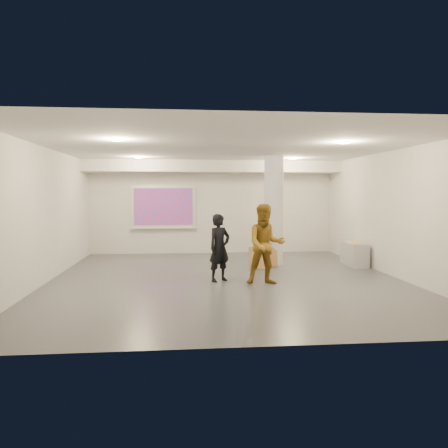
{
  "coord_description": "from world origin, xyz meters",
  "views": [
    {
      "loc": [
        -1.0,
        -9.94,
        1.98
      ],
      "look_at": [
        0.0,
        0.4,
        1.25
      ],
      "focal_mm": 35.0,
      "sensor_mm": 36.0,
      "label": 1
    }
  ],
  "objects": [
    {
      "name": "floor",
      "position": [
        0.0,
        0.0,
        0.0
      ],
      "size": [
        8.0,
        9.0,
        0.01
      ],
      "primitive_type": "cube",
      "color": "#3B3E44",
      "rests_on": "ground"
    },
    {
      "name": "ceiling",
      "position": [
        0.0,
        0.0,
        3.0
      ],
      "size": [
        8.0,
        9.0,
        0.01
      ],
      "primitive_type": "cube",
      "color": "silver",
      "rests_on": "floor"
    },
    {
      "name": "wall_back",
      "position": [
        0.0,
        4.5,
        1.5
      ],
      "size": [
        8.0,
        0.01,
        3.0
      ],
      "primitive_type": "cube",
      "color": "silver",
      "rests_on": "floor"
    },
    {
      "name": "wall_front",
      "position": [
        0.0,
        -4.5,
        1.5
      ],
      "size": [
        8.0,
        0.01,
        3.0
      ],
      "primitive_type": "cube",
      "color": "silver",
      "rests_on": "floor"
    },
    {
      "name": "wall_left",
      "position": [
        -4.0,
        0.0,
        1.5
      ],
      "size": [
        0.01,
        9.0,
        3.0
      ],
      "primitive_type": "cube",
      "color": "silver",
      "rests_on": "floor"
    },
    {
      "name": "wall_right",
      "position": [
        4.0,
        0.0,
        1.5
      ],
      "size": [
        0.01,
        9.0,
        3.0
      ],
      "primitive_type": "cube",
      "color": "silver",
      "rests_on": "floor"
    },
    {
      "name": "soffit_band",
      "position": [
        0.0,
        3.95,
        2.82
      ],
      "size": [
        8.0,
        1.1,
        0.36
      ],
      "primitive_type": "cube",
      "color": "silver",
      "rests_on": "ceiling"
    },
    {
      "name": "downlight_nw",
      "position": [
        -2.2,
        2.5,
        2.98
      ],
      "size": [
        0.22,
        0.22,
        0.02
      ],
      "primitive_type": "cylinder",
      "color": "#FFE482",
      "rests_on": "ceiling"
    },
    {
      "name": "downlight_ne",
      "position": [
        2.2,
        2.5,
        2.98
      ],
      "size": [
        0.22,
        0.22,
        0.02
      ],
      "primitive_type": "cylinder",
      "color": "#FFE482",
      "rests_on": "ceiling"
    },
    {
      "name": "downlight_sw",
      "position": [
        -2.2,
        -1.5,
        2.98
      ],
      "size": [
        0.22,
        0.22,
        0.02
      ],
      "primitive_type": "cylinder",
      "color": "#FFE482",
      "rests_on": "ceiling"
    },
    {
      "name": "downlight_se",
      "position": [
        2.2,
        -1.5,
        2.98
      ],
      "size": [
        0.22,
        0.22,
        0.02
      ],
      "primitive_type": "cylinder",
      "color": "#FFE482",
      "rests_on": "ceiling"
    },
    {
      "name": "column",
      "position": [
        1.5,
        1.8,
        1.5
      ],
      "size": [
        0.52,
        0.52,
        3.0
      ],
      "primitive_type": "cylinder",
      "color": "silver",
      "rests_on": "floor"
    },
    {
      "name": "projection_screen",
      "position": [
        -1.6,
        4.45,
        1.53
      ],
      "size": [
        2.1,
        0.13,
        1.42
      ],
      "color": "silver",
      "rests_on": "wall_back"
    },
    {
      "name": "credenza",
      "position": [
        3.72,
        1.57,
        0.31
      ],
      "size": [
        0.5,
        1.1,
        0.63
      ],
      "primitive_type": "cube",
      "rotation": [
        0.0,
        0.0,
        -0.04
      ],
      "color": "#9FA2A4",
      "rests_on": "floor"
    },
    {
      "name": "postit_pad",
      "position": [
        3.68,
        1.45,
        0.64
      ],
      "size": [
        0.31,
        0.37,
        0.03
      ],
      "primitive_type": "cube",
      "rotation": [
        0.0,
        0.0,
        -0.31
      ],
      "color": "yellow",
      "rests_on": "credenza"
    },
    {
      "name": "cardboard_back",
      "position": [
        1.31,
        1.48,
        0.26
      ],
      "size": [
        0.5,
        0.24,
        0.52
      ],
      "primitive_type": "cube",
      "rotation": [
        -0.2,
        0.0,
        0.19
      ],
      "color": "#9F7243",
      "rests_on": "floor"
    },
    {
      "name": "cardboard_front",
      "position": [
        1.01,
        1.28,
        0.29
      ],
      "size": [
        0.55,
        0.25,
        0.58
      ],
      "primitive_type": "cube",
      "rotation": [
        -0.25,
        0.0,
        0.09
      ],
      "color": "#9F7243",
      "rests_on": "floor"
    },
    {
      "name": "woman",
      "position": [
        -0.16,
        -0.22,
        0.76
      ],
      "size": [
        0.66,
        0.6,
        1.52
      ],
      "primitive_type": "imported",
      "rotation": [
        0.0,
        0.0,
        0.57
      ],
      "color": "black",
      "rests_on": "floor"
    },
    {
      "name": "man",
      "position": [
        0.81,
        -0.65,
        0.87
      ],
      "size": [
        0.86,
        0.68,
        1.75
      ],
      "primitive_type": "imported",
      "rotation": [
        0.0,
        0.0,
        -0.02
      ],
      "color": "olive",
      "rests_on": "floor"
    }
  ]
}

